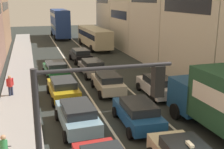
{
  "coord_description": "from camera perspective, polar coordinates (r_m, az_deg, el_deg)",
  "views": [
    {
      "loc": [
        -5.76,
        -7.66,
        7.07
      ],
      "look_at": [
        0.0,
        12.0,
        1.6
      ],
      "focal_mm": 45.99,
      "sensor_mm": 36.0,
      "label": 1
    }
  ],
  "objects": [
    {
      "name": "sedan_left_lane_third",
      "position": [
        20.96,
        -9.66,
        -2.68
      ],
      "size": [
        2.2,
        4.37,
        1.49
      ],
      "rotation": [
        0.0,
        0.0,
        1.61
      ],
      "color": "#B29319",
      "rests_on": "ground"
    },
    {
      "name": "pedestrian_mid_sidewalk",
      "position": [
        22.21,
        -19.59,
        -1.95
      ],
      "size": [
        0.5,
        0.34,
        1.66
      ],
      "rotation": [
        0.0,
        0.0,
        5.17
      ],
      "color": "#262D47",
      "rests_on": "ground"
    },
    {
      "name": "wagon_left_lane_second",
      "position": [
        16.13,
        -6.91,
        -8.05
      ],
      "size": [
        2.21,
        4.37,
        1.49
      ],
      "rotation": [
        0.0,
        0.0,
        1.61
      ],
      "color": "#759EB7",
      "rests_on": "ground"
    },
    {
      "name": "bus_far_queue_secondary",
      "position": [
        53.63,
        -10.34,
        10.18
      ],
      "size": [
        2.84,
        10.51,
        5.06
      ],
      "rotation": [
        0.0,
        0.0,
        1.57
      ],
      "color": "navy",
      "rests_on": "ground"
    },
    {
      "name": "hatchback_centre_lane_third",
      "position": [
        22.08,
        -0.8,
        -1.56
      ],
      "size": [
        2.16,
        4.35,
        1.49
      ],
      "rotation": [
        0.0,
        0.0,
        1.54
      ],
      "color": "beige",
      "rests_on": "ground"
    },
    {
      "name": "lane_stripe_right",
      "position": [
        29.5,
        -1.2,
        1.1
      ],
      "size": [
        0.16,
        60.0,
        0.01
      ],
      "primitive_type": "cube",
      "color": "silver",
      "rests_on": "ground"
    },
    {
      "name": "coupe_centre_lane_fourth",
      "position": [
        26.99,
        -3.97,
        1.48
      ],
      "size": [
        2.18,
        4.36,
        1.49
      ],
      "rotation": [
        0.0,
        0.0,
        1.6
      ],
      "color": "gray",
      "rests_on": "ground"
    },
    {
      "name": "traffic_light_pole",
      "position": [
        7.52,
        -4.76,
        -10.75
      ],
      "size": [
        3.58,
        0.38,
        5.5
      ],
      "color": "#2D2D33",
      "rests_on": "ground"
    },
    {
      "name": "lane_stripe_left",
      "position": [
        28.83,
        -7.74,
        0.63
      ],
      "size": [
        0.16,
        60.0,
        0.01
      ],
      "primitive_type": "cube",
      "color": "silver",
      "rests_on": "ground"
    },
    {
      "name": "building_row_right",
      "position": [
        33.86,
        11.5,
        12.6
      ],
      "size": [
        7.2,
        43.9,
        13.32
      ],
      "rotation": [
        0.0,
        0.0,
        -1.57
      ],
      "color": "beige",
      "rests_on": "ground"
    },
    {
      "name": "sedan_right_lane_behind_truck",
      "position": [
        21.56,
        9.01,
        -2.15
      ],
      "size": [
        2.17,
        4.36,
        1.49
      ],
      "rotation": [
        0.0,
        0.0,
        1.54
      ],
      "color": "silver",
      "rests_on": "ground"
    },
    {
      "name": "bus_mid_queue_primary",
      "position": [
        41.83,
        -3.56,
        7.63
      ],
      "size": [
        3.07,
        10.58,
        2.9
      ],
      "rotation": [
        0.0,
        0.0,
        1.61
      ],
      "color": "#BFB793",
      "rests_on": "ground"
    },
    {
      "name": "sedan_left_lane_fourth",
      "position": [
        26.61,
        -11.1,
        1.03
      ],
      "size": [
        2.29,
        4.41,
        1.49
      ],
      "rotation": [
        0.0,
        0.0,
        1.64
      ],
      "color": "#19592D",
      "rests_on": "ground"
    },
    {
      "name": "sedan_centre_lane_fifth",
      "position": [
        32.91,
        -6.26,
        3.87
      ],
      "size": [
        2.24,
        4.39,
        1.49
      ],
      "rotation": [
        0.0,
        0.0,
        1.62
      ],
      "color": "black",
      "rests_on": "ground"
    },
    {
      "name": "sidewalk_left",
      "position": [
        28.54,
        -17.7,
        0.03
      ],
      "size": [
        2.6,
        64.0,
        0.14
      ],
      "primitive_type": "cube",
      "color": "#9A9A9A",
      "rests_on": "ground"
    },
    {
      "name": "sedan_centre_lane_second",
      "position": [
        16.42,
        5.13,
        -7.57
      ],
      "size": [
        2.17,
        4.36,
        1.49
      ],
      "rotation": [
        0.0,
        0.0,
        1.54
      ],
      "color": "#194C8C",
      "rests_on": "ground"
    }
  ]
}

